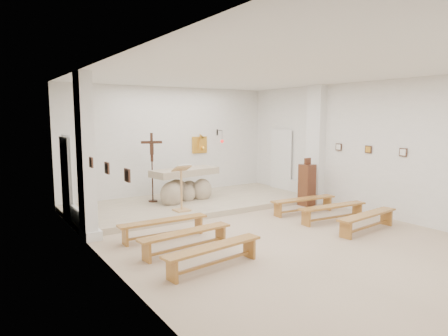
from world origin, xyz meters
TOP-DOWN VIEW (x-y plane):
  - ground at (0.00, 0.00)m, footprint 7.00×10.00m
  - wall_left at (-3.49, 0.00)m, footprint 0.02×10.00m
  - wall_right at (3.49, 0.00)m, footprint 0.02×10.00m
  - wall_back at (0.00, 4.99)m, footprint 7.00×0.02m
  - ceiling at (0.00, 0.00)m, footprint 7.00×10.00m
  - sanctuary_platform at (0.00, 3.50)m, footprint 6.98×3.00m
  - pilaster_left at (-3.37, 2.00)m, footprint 0.26×0.55m
  - pilaster_right at (3.37, 2.00)m, footprint 0.26×0.55m
  - gold_wall_relief at (1.05, 4.96)m, footprint 0.55×0.04m
  - sanctuary_lamp at (1.75, 4.71)m, footprint 0.11×0.36m
  - station_frame_left_front at (-3.47, -0.80)m, footprint 0.03×0.20m
  - station_frame_left_mid at (-3.47, 0.20)m, footprint 0.03×0.20m
  - station_frame_left_rear at (-3.47, 1.20)m, footprint 0.03×0.20m
  - station_frame_right_front at (3.47, -0.80)m, footprint 0.03×0.20m
  - station_frame_right_mid at (3.47, 0.20)m, footprint 0.03×0.20m
  - station_frame_right_rear at (3.47, 1.20)m, footprint 0.03×0.20m
  - radiator_left at (-3.43, 2.70)m, footprint 0.10×0.85m
  - radiator_right at (3.43, 2.70)m, footprint 0.10×0.85m
  - altar at (-0.20, 3.68)m, footprint 2.08×1.07m
  - lectern at (-0.86, 2.56)m, footprint 0.46×0.40m
  - crucifix_stand at (-1.03, 4.05)m, footprint 0.57×0.27m
  - potted_plant at (-0.25, 4.20)m, footprint 0.59×0.56m
  - donation_pedestal at (2.81, 1.75)m, footprint 0.40×0.40m
  - bench_left_front at (-2.04, 1.10)m, footprint 1.95×0.35m
  - bench_right_front at (2.04, 1.10)m, footprint 1.97×0.48m
  - bench_left_second at (-2.04, 0.08)m, footprint 1.97×0.50m
  - bench_right_second at (2.04, 0.08)m, footprint 1.97×0.47m
  - bench_left_third at (-2.04, -0.93)m, footprint 1.97×0.55m
  - bench_right_third at (2.04, -0.93)m, footprint 1.97×0.52m

SIDE VIEW (x-z plane):
  - ground at x=0.00m, z-range 0.00..0.00m
  - sanctuary_platform at x=0.00m, z-range 0.00..0.15m
  - radiator_left at x=-3.43m, z-range 0.01..0.53m
  - radiator_right at x=3.43m, z-range 0.01..0.53m
  - bench_left_front at x=-2.04m, z-range 0.10..0.51m
  - bench_right_front at x=2.04m, z-range 0.10..0.51m
  - bench_left_second at x=-2.04m, z-range 0.10..0.51m
  - bench_right_second at x=2.04m, z-range 0.10..0.51m
  - bench_left_third at x=-2.04m, z-range 0.10..0.51m
  - bench_right_third at x=2.04m, z-range 0.10..0.51m
  - potted_plant at x=-0.25m, z-range 0.15..0.66m
  - altar at x=-0.20m, z-range 0.03..1.06m
  - donation_pedestal at x=2.81m, z-range -0.08..1.31m
  - lectern at x=-0.86m, z-range 0.14..1.37m
  - crucifix_stand at x=-1.03m, z-range 0.30..2.28m
  - gold_wall_relief at x=1.05m, z-range 1.38..1.92m
  - station_frame_left_front at x=-3.47m, z-range 1.62..1.82m
  - station_frame_left_mid at x=-3.47m, z-range 1.62..1.82m
  - station_frame_left_rear at x=-3.47m, z-range 1.62..1.82m
  - station_frame_right_front at x=3.47m, z-range 1.62..1.82m
  - station_frame_right_mid at x=3.47m, z-range 1.62..1.82m
  - station_frame_right_rear at x=3.47m, z-range 1.62..1.82m
  - wall_left at x=-3.49m, z-range 0.00..3.50m
  - wall_right at x=3.49m, z-range 0.00..3.50m
  - wall_back at x=0.00m, z-range 0.00..3.50m
  - pilaster_left at x=-3.37m, z-range 0.00..3.50m
  - pilaster_right at x=3.37m, z-range 0.00..3.50m
  - sanctuary_lamp at x=1.75m, z-range 1.59..2.03m
  - ceiling at x=0.00m, z-range 3.48..3.50m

